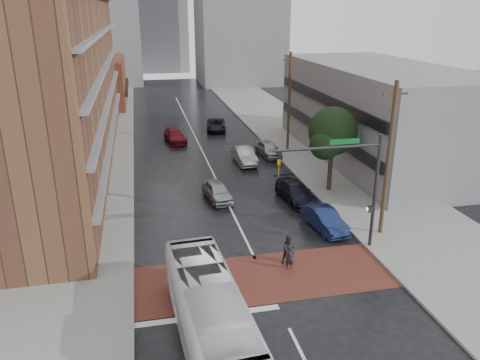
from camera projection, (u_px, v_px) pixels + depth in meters
ground at (266, 282)px, 25.28m from camera, size 160.00×160.00×0.00m
crosswalk at (264, 277)px, 25.73m from camera, size 14.00×5.00×0.02m
sidewalk_west at (87, 159)px, 45.93m from camera, size 9.00×90.00×0.15m
sidewalk_east at (308, 145)px, 50.48m from camera, size 9.00×90.00×0.15m
apartment_block at (37, 8)px, 39.74m from camera, size 10.00×44.00×28.00m
storefront_west at (98, 82)px, 71.28m from camera, size 8.00×16.00×7.00m
building_east at (377, 112)px, 45.36m from camera, size 11.00×26.00×9.00m
distant_tower_center at (160, 18)px, 108.39m from camera, size 12.00×10.00×24.00m
street_tree at (333, 134)px, 36.39m from camera, size 4.20×4.10×6.90m
signal_mast at (354, 177)px, 27.11m from camera, size 6.50×0.30×7.20m
utility_pole_near at (388, 159)px, 28.93m from camera, size 1.60×0.26×10.00m
utility_pole_far at (289, 101)px, 47.29m from camera, size 1.60×0.26×10.00m
transit_bus at (212, 319)px, 19.82m from camera, size 3.22×11.06×3.04m
pedestrian_a at (290, 258)px, 26.30m from camera, size 0.54×0.36×1.46m
pedestrian_b at (289, 250)px, 26.92m from camera, size 0.96×0.82×1.72m
car_travel_a at (217, 191)px, 36.00m from camera, size 2.19×4.30×1.40m
car_travel_b at (244, 155)px, 44.60m from camera, size 1.84×4.75×1.54m
car_travel_c at (175, 136)px, 51.84m from camera, size 2.57×5.01×1.39m
suv_travel at (216, 125)px, 56.88m from camera, size 2.95×5.15×1.35m
car_parked_near at (325, 219)px, 31.14m from camera, size 2.09×4.48×1.42m
car_parked_mid at (296, 192)px, 35.84m from camera, size 2.48×5.06×1.42m
car_parked_far at (268, 149)px, 46.88m from camera, size 2.10×4.50×1.49m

